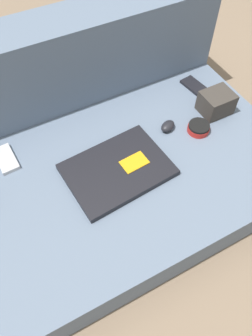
% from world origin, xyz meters
% --- Properties ---
extents(ground_plane, '(8.00, 8.00, 0.00)m').
position_xyz_m(ground_plane, '(0.00, 0.00, 0.00)').
color(ground_plane, '#7A6651').
extents(couch_seat, '(1.19, 0.70, 0.14)m').
position_xyz_m(couch_seat, '(0.00, 0.00, 0.07)').
color(couch_seat, slate).
rests_on(couch_seat, ground_plane).
extents(couch_backrest, '(1.19, 0.20, 0.47)m').
position_xyz_m(couch_backrest, '(0.00, 0.45, 0.24)').
color(couch_backrest, slate).
rests_on(couch_backrest, ground_plane).
extents(laptop, '(0.36, 0.28, 0.03)m').
position_xyz_m(laptop, '(-0.03, 0.01, 0.16)').
color(laptop, black).
rests_on(laptop, couch_seat).
extents(computer_mouse, '(0.07, 0.06, 0.03)m').
position_xyz_m(computer_mouse, '(0.23, 0.10, 0.16)').
color(computer_mouse, black).
rests_on(computer_mouse, couch_seat).
extents(speaker_puck, '(0.08, 0.08, 0.03)m').
position_xyz_m(speaker_puck, '(0.33, 0.04, 0.16)').
color(speaker_puck, red).
rests_on(speaker_puck, couch_seat).
extents(phone_silver, '(0.07, 0.13, 0.01)m').
position_xyz_m(phone_silver, '(-0.35, 0.24, 0.15)').
color(phone_silver, '#B7B7BC').
rests_on(phone_silver, couch_seat).
extents(phone_black, '(0.08, 0.13, 0.01)m').
position_xyz_m(phone_black, '(0.46, 0.24, 0.15)').
color(phone_black, black).
rests_on(phone_black, couch_seat).
extents(camera_pouch, '(0.12, 0.10, 0.09)m').
position_xyz_m(camera_pouch, '(0.44, 0.10, 0.19)').
color(camera_pouch, '#38332D').
rests_on(camera_pouch, couch_seat).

